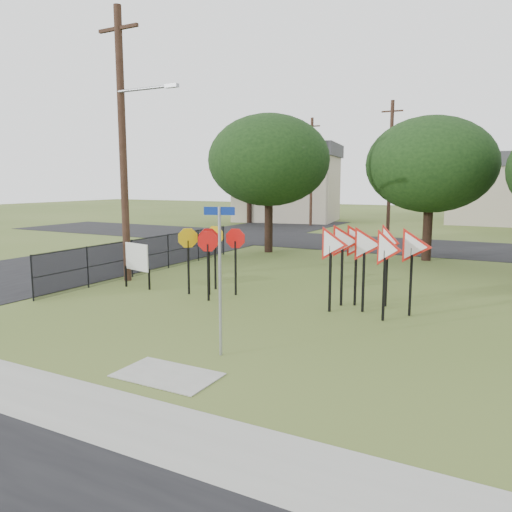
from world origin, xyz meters
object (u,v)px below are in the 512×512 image
Objects in this scene: street_name_sign at (220,272)px; info_board at (137,259)px; yield_sign_cluster at (368,248)px; stop_sign_cluster at (211,245)px.

street_name_sign reaches higher than info_board.
street_name_sign is 5.52m from yield_sign_cluster.
yield_sign_cluster is at bearing 5.26° from info_board.
street_name_sign is 7.78m from info_board.
street_name_sign is 1.00× the size of yield_sign_cluster.
info_board is (-8.07, -0.74, -0.81)m from yield_sign_cluster.
info_board is at bearing 144.60° from street_name_sign.
yield_sign_cluster is at bearing 4.04° from stop_sign_cluster.
stop_sign_cluster is at bearing -175.96° from yield_sign_cluster.
yield_sign_cluster is at bearing 71.32° from street_name_sign.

